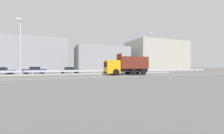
# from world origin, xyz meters

# --- Properties ---
(ground_plane) EXTENTS (320.00, 320.00, 0.00)m
(ground_plane) POSITION_xyz_m (0.00, 0.00, 0.00)
(ground_plane) COLOR #605E5B
(lane_strip_0) EXTENTS (57.86, 0.16, 0.01)m
(lane_strip_0) POSITION_xyz_m (3.11, -4.27, 0.00)
(lane_strip_0) COLOR silver
(lane_strip_0) RESTS_ON ground_plane
(lane_strip_1) EXTENTS (57.86, 0.16, 0.01)m
(lane_strip_1) POSITION_xyz_m (3.11, -6.59, 0.00)
(lane_strip_1) COLOR silver
(lane_strip_1) RESTS_ON ground_plane
(median_island) EXTENTS (31.83, 1.10, 0.18)m
(median_island) POSITION_xyz_m (0.00, 1.81, 0.09)
(median_island) COLOR gray
(median_island) RESTS_ON ground_plane
(median_guardrail) EXTENTS (57.86, 0.09, 0.78)m
(median_guardrail) POSITION_xyz_m (0.00, 2.62, 0.57)
(median_guardrail) COLOR #9EA0A5
(median_guardrail) RESTS_ON ground_plane
(dump_truck) EXTENTS (7.65, 3.25, 3.57)m
(dump_truck) POSITION_xyz_m (2.14, -2.38, 1.29)
(dump_truck) COLOR orange
(dump_truck) RESTS_ON ground_plane
(median_road_sign) EXTENTS (0.75, 0.16, 2.62)m
(median_road_sign) POSITION_xyz_m (5.24, 1.81, 1.38)
(median_road_sign) COLOR white
(median_road_sign) RESTS_ON ground_plane
(street_lamp_0) EXTENTS (0.71, 1.92, 8.59)m
(street_lamp_0) POSITION_xyz_m (-13.20, 1.58, 4.74)
(street_lamp_0) COLOR #ADADB2
(street_lamp_0) RESTS_ON ground_plane
(street_lamp_1) EXTENTS (0.71, 1.93, 8.45)m
(street_lamp_1) POSITION_xyz_m (9.95, 1.73, 4.67)
(street_lamp_1) COLOR #ADADB2
(street_lamp_1) RESTS_ON ground_plane
(parked_car_1) EXTENTS (4.46, 2.08, 1.31)m
(parked_car_1) POSITION_xyz_m (-17.15, 6.76, 0.67)
(parked_car_1) COLOR navy
(parked_car_1) RESTS_ON ground_plane
(parked_car_2) EXTENTS (4.28, 2.24, 1.37)m
(parked_car_2) POSITION_xyz_m (-11.74, 6.18, 0.71)
(parked_car_2) COLOR navy
(parked_car_2) RESTS_ON ground_plane
(parked_car_3) EXTENTS (4.32, 1.85, 1.31)m
(parked_car_3) POSITION_xyz_m (-5.40, 6.32, 0.67)
(parked_car_3) COLOR #335B33
(parked_car_3) RESTS_ON ground_plane
(background_building_0) EXTENTS (15.73, 10.20, 9.35)m
(background_building_0) POSITION_xyz_m (-12.39, 22.83, 4.67)
(background_building_0) COLOR gray
(background_building_0) RESTS_ON ground_plane
(background_building_1) EXTENTS (15.49, 9.28, 7.48)m
(background_building_1) POSITION_xyz_m (5.60, 18.93, 3.74)
(background_building_1) COLOR gray
(background_building_1) RESTS_ON ground_plane
(background_building_2) EXTENTS (19.60, 12.81, 10.38)m
(background_building_2) POSITION_xyz_m (26.58, 19.38, 5.19)
(background_building_2) COLOR gray
(background_building_2) RESTS_ON ground_plane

